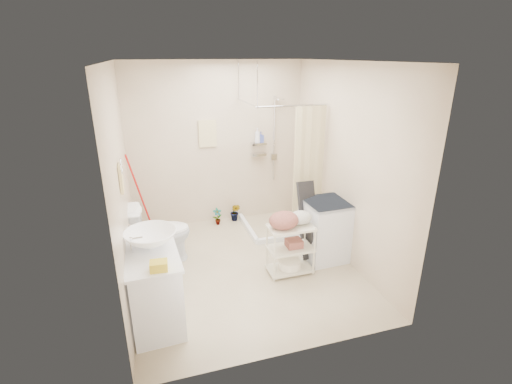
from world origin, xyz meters
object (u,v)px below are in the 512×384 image
(laundry_rack, at_px, (290,245))
(vanity, at_px, (154,287))
(toilet, at_px, (159,233))
(washing_machine, at_px, (325,230))

(laundry_rack, bearing_deg, vanity, -165.30)
(vanity, bearing_deg, laundry_rack, 11.92)
(toilet, bearing_deg, laundry_rack, -116.74)
(vanity, xyz_separation_m, laundry_rack, (1.70, 0.45, -0.02))
(toilet, height_order, washing_machine, washing_machine)
(washing_machine, distance_m, laundry_rack, 0.65)
(toilet, xyz_separation_m, washing_machine, (2.18, -0.57, 0.00))
(toilet, height_order, laundry_rack, toilet)
(vanity, relative_size, toilet, 1.13)
(toilet, relative_size, laundry_rack, 1.05)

